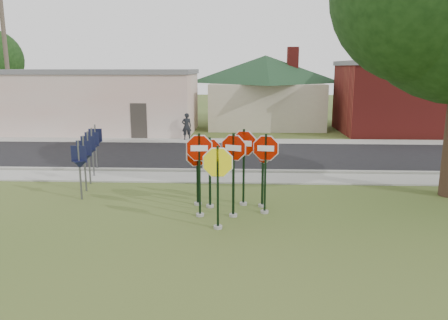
{
  "coord_description": "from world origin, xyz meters",
  "views": [
    {
      "loc": [
        0.38,
        -11.3,
        4.33
      ],
      "look_at": [
        -0.21,
        2.0,
        1.5
      ],
      "focal_mm": 35.0,
      "sensor_mm": 36.0,
      "label": 1
    }
  ],
  "objects_px": {
    "stop_sign_yellow": "(218,176)",
    "stop_sign_left": "(199,163)",
    "stop_sign_center": "(233,163)",
    "pedestrian": "(187,126)",
    "utility_pole_near": "(6,57)"
  },
  "relations": [
    {
      "from": "stop_sign_yellow",
      "to": "stop_sign_left",
      "type": "relative_size",
      "value": 0.93
    },
    {
      "from": "stop_sign_center",
      "to": "stop_sign_yellow",
      "type": "relative_size",
      "value": 1.07
    },
    {
      "from": "stop_sign_center",
      "to": "pedestrian",
      "type": "distance_m",
      "value": 13.97
    },
    {
      "from": "stop_sign_yellow",
      "to": "pedestrian",
      "type": "relative_size",
      "value": 1.51
    },
    {
      "from": "pedestrian",
      "to": "stop_sign_center",
      "type": "bearing_deg",
      "value": 87.04
    },
    {
      "from": "stop_sign_center",
      "to": "pedestrian",
      "type": "height_order",
      "value": "stop_sign_center"
    },
    {
      "from": "stop_sign_center",
      "to": "stop_sign_yellow",
      "type": "xyz_separation_m",
      "value": [
        -0.4,
        -1.0,
        -0.13
      ]
    },
    {
      "from": "stop_sign_center",
      "to": "utility_pole_near",
      "type": "relative_size",
      "value": 0.27
    },
    {
      "from": "stop_sign_center",
      "to": "stop_sign_left",
      "type": "bearing_deg",
      "value": -179.64
    },
    {
      "from": "pedestrian",
      "to": "stop_sign_left",
      "type": "bearing_deg",
      "value": 83.03
    },
    {
      "from": "stop_sign_yellow",
      "to": "stop_sign_left",
      "type": "height_order",
      "value": "stop_sign_left"
    },
    {
      "from": "stop_sign_left",
      "to": "utility_pole_near",
      "type": "height_order",
      "value": "utility_pole_near"
    },
    {
      "from": "utility_pole_near",
      "to": "stop_sign_yellow",
      "type": "bearing_deg",
      "value": -47.94
    },
    {
      "from": "stop_sign_center",
      "to": "pedestrian",
      "type": "xyz_separation_m",
      "value": [
        -3.12,
        13.6,
        -0.76
      ]
    },
    {
      "from": "stop_sign_center",
      "to": "stop_sign_left",
      "type": "distance_m",
      "value": 0.99
    }
  ]
}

